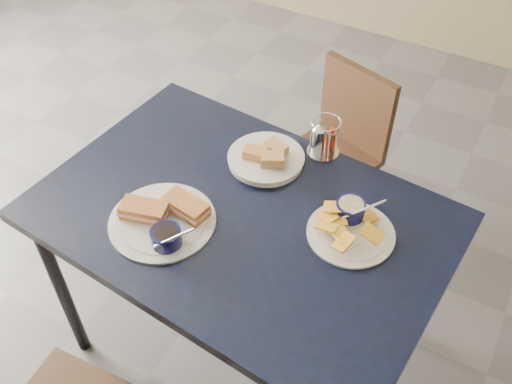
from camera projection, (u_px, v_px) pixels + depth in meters
The scene contains 7 objects.
ground at pixel (196, 313), 2.37m from camera, with size 6.00×6.00×0.00m, color #55555A.
dining_table at pixel (242, 226), 1.80m from camera, with size 1.32×0.93×0.75m.
chair_far at pixel (336, 139), 2.48m from camera, with size 0.45×0.44×0.76m.
sandwich_plate at pixel (164, 218), 1.70m from camera, with size 0.33×0.32×0.12m.
plantain_plate at pixel (350, 224), 1.69m from camera, with size 0.26×0.26×0.12m.
bread_basket at pixel (266, 158), 1.90m from camera, with size 0.25×0.25×0.07m.
condiment_caddy at pixel (323, 139), 1.91m from camera, with size 0.11×0.11×0.14m.
Camera 1 is at (0.85, -1.02, 2.04)m, focal length 40.00 mm.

